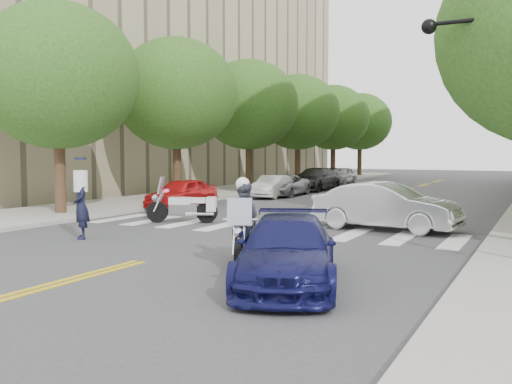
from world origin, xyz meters
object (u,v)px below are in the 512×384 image
Objects in this scene: convertible at (386,206)px; motorcycle_parked at (188,207)px; sedan_blue at (287,251)px; motorcycle_police at (243,225)px; officer_standing at (81,206)px.

motorcycle_parked is at bearing 107.13° from convertible.
convertible is 8.61m from sedan_blue.
motorcycle_police is at bearing -161.47° from motorcycle_parked.
officer_standing is 9.70m from convertible.
motorcycle_parked is 1.25× the size of officer_standing.
officer_standing is (-0.66, -4.66, 0.40)m from motorcycle_parked.
convertible is (6.88, 1.44, 0.20)m from motorcycle_parked.
convertible is 1.04× the size of sedan_blue.
motorcycle_police is at bearing 173.28° from convertible.
motorcycle_police is 2.35m from sedan_blue.
motorcycle_police reaches higher than officer_standing.
officer_standing is at bearing -33.02° from motorcycle_police.
motorcycle_parked reaches higher than convertible.
sedan_blue is (7.17, -7.16, 0.08)m from motorcycle_parked.
motorcycle_parked is 10.14m from sedan_blue.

